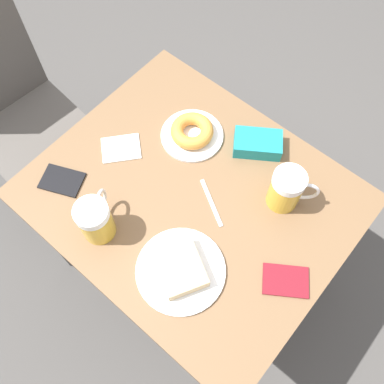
{
  "coord_description": "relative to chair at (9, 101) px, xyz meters",
  "views": [
    {
      "loc": [
        -0.43,
        -0.37,
        1.89
      ],
      "look_at": [
        0.0,
        0.0,
        0.74
      ],
      "focal_mm": 40.0,
      "sensor_mm": 36.0,
      "label": 1
    }
  ],
  "objects": [
    {
      "name": "ground_plane",
      "position": [
        0.1,
        -0.85,
        -0.57
      ],
      "size": [
        8.0,
        8.0,
        0.0
      ],
      "primitive_type": "plane",
      "color": "#474442"
    },
    {
      "name": "table",
      "position": [
        0.1,
        -0.85,
        0.08
      ],
      "size": [
        0.77,
        0.93,
        0.72
      ],
      "color": "brown",
      "rests_on": "ground_plane"
    },
    {
      "name": "chair",
      "position": [
        0.0,
        0.0,
        0.0
      ],
      "size": [
        0.43,
        0.43,
        0.96
      ],
      "rotation": [
        0.0,
        0.0,
        -0.09
      ],
      "color": "#514C47",
      "rests_on": "ground_plane"
    },
    {
      "name": "plate_with_cake",
      "position": [
        -0.1,
        -0.98,
        0.17
      ],
      "size": [
        0.25,
        0.25,
        0.05
      ],
      "color": "white",
      "rests_on": "table"
    },
    {
      "name": "plate_with_donut",
      "position": [
        0.26,
        -0.71,
        0.17
      ],
      "size": [
        0.2,
        0.2,
        0.05
      ],
      "color": "white",
      "rests_on": "table"
    },
    {
      "name": "beer_mug_left",
      "position": [
        0.26,
        -1.06,
        0.22
      ],
      "size": [
        0.11,
        0.13,
        0.14
      ],
      "color": "gold",
      "rests_on": "table"
    },
    {
      "name": "beer_mug_center",
      "position": [
        -0.16,
        -0.72,
        0.22
      ],
      "size": [
        0.13,
        0.1,
        0.14
      ],
      "color": "gold",
      "rests_on": "table"
    },
    {
      "name": "napkin_folded",
      "position": [
        0.07,
        -0.57,
        0.15
      ],
      "size": [
        0.15,
        0.15,
        0.0
      ],
      "rotation": [
        0.0,
        0.0,
        5.58
      ],
      "color": "white",
      "rests_on": "table"
    },
    {
      "name": "fork",
      "position": [
        0.11,
        -0.91,
        0.15
      ],
      "size": [
        0.09,
        0.15,
        0.0
      ],
      "rotation": [
        0.0,
        0.0,
        5.76
      ],
      "color": "silver",
      "rests_on": "table"
    },
    {
      "name": "passport_near_edge",
      "position": [
        -0.13,
        -0.51,
        0.15
      ],
      "size": [
        0.13,
        0.15,
        0.01
      ],
      "rotation": [
        0.0,
        0.0,
        3.56
      ],
      "color": "black",
      "rests_on": "table"
    },
    {
      "name": "passport_far_edge",
      "position": [
        0.06,
        -1.21,
        0.15
      ],
      "size": [
        0.14,
        0.15,
        0.01
      ],
      "rotation": [
        0.0,
        0.0,
        3.74
      ],
      "color": "maroon",
      "rests_on": "table"
    },
    {
      "name": "blue_pouch",
      "position": [
        0.36,
        -0.9,
        0.17
      ],
      "size": [
        0.16,
        0.17,
        0.05
      ],
      "rotation": [
        0.0,
        0.0,
        2.17
      ],
      "color": "teal",
      "rests_on": "table"
    }
  ]
}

